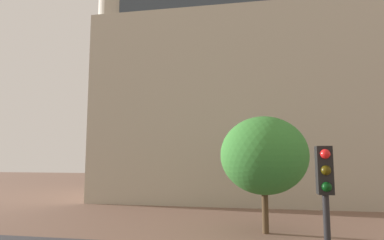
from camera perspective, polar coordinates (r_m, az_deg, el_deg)
The scene contains 3 objects.
landmark_building at distance 32.89m, azimuth 10.65°, elevation 5.58°, with size 28.86×13.50×38.10m.
traffic_light_pole at distance 6.54m, azimuth 23.23°, elevation -15.56°, with size 0.28×0.34×4.28m.
tree_curb_far at distance 17.69m, azimuth 12.89°, elevation -6.26°, with size 4.72×4.72×6.26m.
Camera 1 is at (2.38, -1.52, 4.09)m, focal length 29.41 mm.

